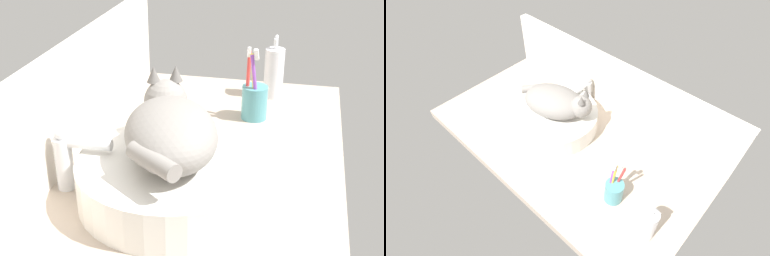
# 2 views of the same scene
# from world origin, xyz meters

# --- Properties ---
(ground_plane) EXTENTS (1.16, 0.61, 0.04)m
(ground_plane) POSITION_xyz_m (0.00, 0.00, -0.02)
(ground_plane) COLOR #B2A08E
(backsplash_panel) EXTENTS (1.16, 0.04, 0.24)m
(backsplash_panel) POSITION_xyz_m (0.00, 0.29, 0.12)
(backsplash_panel) COLOR silver
(backsplash_panel) RESTS_ON ground_plane
(sink_basin) EXTENTS (0.36, 0.36, 0.08)m
(sink_basin) POSITION_xyz_m (-0.09, 0.02, 0.04)
(sink_basin) COLOR silver
(sink_basin) RESTS_ON ground_plane
(cat) EXTENTS (0.31, 0.24, 0.14)m
(cat) POSITION_xyz_m (-0.08, 0.03, 0.14)
(cat) COLOR gray
(cat) RESTS_ON sink_basin
(faucet) EXTENTS (0.04, 0.12, 0.14)m
(faucet) POSITION_xyz_m (-0.10, 0.23, 0.07)
(faucet) COLOR silver
(faucet) RESTS_ON ground_plane
(soap_dispenser) EXTENTS (0.05, 0.05, 0.17)m
(soap_dispenser) POSITION_xyz_m (0.47, -0.12, 0.07)
(soap_dispenser) COLOR silver
(soap_dispenser) RESTS_ON ground_plane
(toothbrush_cup) EXTENTS (0.06, 0.06, 0.19)m
(toothbrush_cup) POSITION_xyz_m (0.31, -0.09, 0.05)
(toothbrush_cup) COLOR teal
(toothbrush_cup) RESTS_ON ground_plane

